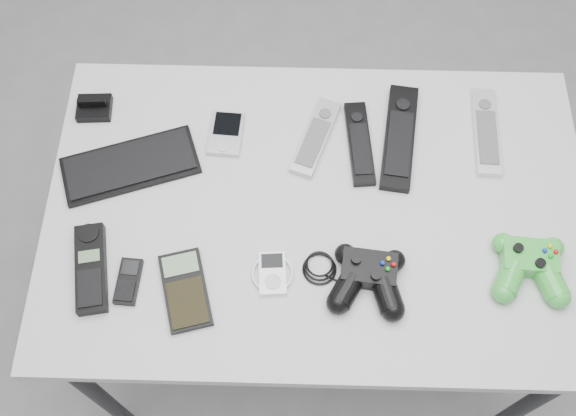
{
  "coord_description": "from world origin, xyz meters",
  "views": [
    {
      "loc": [
        -0.13,
        -0.53,
        1.98
      ],
      "look_at": [
        -0.15,
        0.08,
        0.77
      ],
      "focal_mm": 42.0,
      "sensor_mm": 36.0,
      "label": 1
    }
  ],
  "objects_px": {
    "cordless_handset": "(91,268)",
    "controller_green": "(530,265)",
    "calculator": "(185,290)",
    "remote_black_b": "(400,137)",
    "controller_black": "(368,277)",
    "pda_keyboard": "(130,165)",
    "remote_silver_b": "(486,131)",
    "desk": "(317,221)",
    "mobile_phone": "(128,281)",
    "remote_silver_a": "(316,137)",
    "mp3_player": "(272,273)",
    "pda": "(226,134)",
    "remote_black_a": "(360,143)"
  },
  "relations": [
    {
      "from": "controller_green",
      "to": "desk",
      "type": "bearing_deg",
      "value": 167.15
    },
    {
      "from": "pda_keyboard",
      "to": "mobile_phone",
      "type": "height_order",
      "value": "pda_keyboard"
    },
    {
      "from": "cordless_handset",
      "to": "controller_green",
      "type": "distance_m",
      "value": 0.85
    },
    {
      "from": "pda_keyboard",
      "to": "controller_green",
      "type": "xyz_separation_m",
      "value": [
        0.8,
        -0.21,
        0.02
      ]
    },
    {
      "from": "remote_silver_a",
      "to": "mp3_player",
      "type": "relative_size",
      "value": 2.24
    },
    {
      "from": "calculator",
      "to": "controller_green",
      "type": "relative_size",
      "value": 1.01
    },
    {
      "from": "remote_black_b",
      "to": "cordless_handset",
      "type": "xyz_separation_m",
      "value": [
        -0.61,
        -0.32,
        0.0
      ]
    },
    {
      "from": "mobile_phone",
      "to": "remote_silver_a",
      "type": "bearing_deg",
      "value": 46.88
    },
    {
      "from": "cordless_handset",
      "to": "controller_green",
      "type": "bearing_deg",
      "value": -8.85
    },
    {
      "from": "remote_black_b",
      "to": "controller_green",
      "type": "bearing_deg",
      "value": -43.93
    },
    {
      "from": "desk",
      "to": "remote_black_b",
      "type": "height_order",
      "value": "remote_black_b"
    },
    {
      "from": "remote_silver_b",
      "to": "controller_black",
      "type": "xyz_separation_m",
      "value": [
        -0.27,
        -0.35,
        0.01
      ]
    },
    {
      "from": "desk",
      "to": "remote_silver_b",
      "type": "xyz_separation_m",
      "value": [
        0.36,
        0.19,
        0.08
      ]
    },
    {
      "from": "pda_keyboard",
      "to": "remote_silver_b",
      "type": "xyz_separation_m",
      "value": [
        0.76,
        0.1,
        0.0
      ]
    },
    {
      "from": "remote_black_b",
      "to": "remote_silver_b",
      "type": "bearing_deg",
      "value": 13.45
    },
    {
      "from": "remote_silver_a",
      "to": "remote_black_b",
      "type": "height_order",
      "value": "remote_black_b"
    },
    {
      "from": "cordless_handset",
      "to": "calculator",
      "type": "relative_size",
      "value": 1.13
    },
    {
      "from": "desk",
      "to": "remote_silver_b",
      "type": "bearing_deg",
      "value": 27.56
    },
    {
      "from": "remote_silver_a",
      "to": "remote_black_b",
      "type": "relative_size",
      "value": 0.75
    },
    {
      "from": "remote_silver_a",
      "to": "remote_silver_b",
      "type": "relative_size",
      "value": 0.9
    },
    {
      "from": "remote_silver_a",
      "to": "remote_black_a",
      "type": "height_order",
      "value": "same"
    },
    {
      "from": "pda",
      "to": "remote_black_b",
      "type": "height_order",
      "value": "remote_black_b"
    },
    {
      "from": "pda",
      "to": "cordless_handset",
      "type": "bearing_deg",
      "value": -123.07
    },
    {
      "from": "calculator",
      "to": "cordless_handset",
      "type": "bearing_deg",
      "value": 153.43
    },
    {
      "from": "calculator",
      "to": "remote_silver_a",
      "type": "bearing_deg",
      "value": 39.67
    },
    {
      "from": "calculator",
      "to": "controller_black",
      "type": "xyz_separation_m",
      "value": [
        0.35,
        0.03,
        0.02
      ]
    },
    {
      "from": "pda",
      "to": "remote_black_a",
      "type": "bearing_deg",
      "value": 0.31
    },
    {
      "from": "pda_keyboard",
      "to": "desk",
      "type": "bearing_deg",
      "value": -31.39
    },
    {
      "from": "desk",
      "to": "remote_black_a",
      "type": "relative_size",
      "value": 5.49
    },
    {
      "from": "cordless_handset",
      "to": "mp3_player",
      "type": "bearing_deg",
      "value": -10.36
    },
    {
      "from": "remote_silver_b",
      "to": "controller_black",
      "type": "bearing_deg",
      "value": -125.36
    },
    {
      "from": "mobile_phone",
      "to": "controller_black",
      "type": "relative_size",
      "value": 0.37
    },
    {
      "from": "remote_silver_b",
      "to": "controller_green",
      "type": "relative_size",
      "value": 1.37
    },
    {
      "from": "remote_black_b",
      "to": "mobile_phone",
      "type": "bearing_deg",
      "value": -140.17
    },
    {
      "from": "mobile_phone",
      "to": "controller_black",
      "type": "distance_m",
      "value": 0.46
    },
    {
      "from": "remote_silver_b",
      "to": "controller_black",
      "type": "relative_size",
      "value": 0.86
    },
    {
      "from": "remote_black_a",
      "to": "remote_silver_b",
      "type": "bearing_deg",
      "value": 2.4
    },
    {
      "from": "pda",
      "to": "controller_green",
      "type": "xyz_separation_m",
      "value": [
        0.61,
        -0.3,
        0.02
      ]
    },
    {
      "from": "remote_silver_a",
      "to": "controller_green",
      "type": "bearing_deg",
      "value": -15.82
    },
    {
      "from": "remote_silver_a",
      "to": "controller_black",
      "type": "xyz_separation_m",
      "value": [
        0.1,
        -0.32,
        0.01
      ]
    },
    {
      "from": "mp3_player",
      "to": "controller_green",
      "type": "distance_m",
      "value": 0.5
    },
    {
      "from": "remote_silver_b",
      "to": "controller_green",
      "type": "distance_m",
      "value": 0.32
    },
    {
      "from": "cordless_handset",
      "to": "controller_black",
      "type": "bearing_deg",
      "value": -11.33
    },
    {
      "from": "remote_silver_a",
      "to": "remote_silver_b",
      "type": "height_order",
      "value": "same"
    },
    {
      "from": "remote_silver_b",
      "to": "calculator",
      "type": "bearing_deg",
      "value": -146.5
    },
    {
      "from": "remote_black_b",
      "to": "controller_black",
      "type": "distance_m",
      "value": 0.34
    },
    {
      "from": "remote_black_a",
      "to": "mobile_phone",
      "type": "relative_size",
      "value": 2.18
    },
    {
      "from": "remote_silver_a",
      "to": "controller_black",
      "type": "bearing_deg",
      "value": -53.26
    },
    {
      "from": "cordless_handset",
      "to": "pda",
      "type": "bearing_deg",
      "value": 42.55
    },
    {
      "from": "remote_black_b",
      "to": "mp3_player",
      "type": "height_order",
      "value": "remote_black_b"
    }
  ]
}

